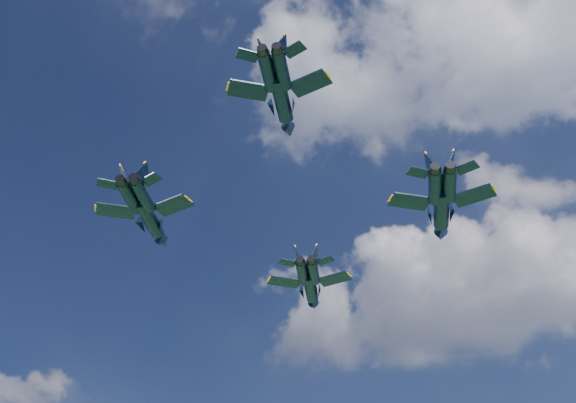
# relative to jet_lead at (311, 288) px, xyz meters

# --- Properties ---
(jet_lead) EXTENTS (11.83, 16.26, 3.84)m
(jet_lead) POSITION_rel_jet_lead_xyz_m (0.00, 0.00, 0.00)
(jet_lead) COLOR black
(jet_left) EXTENTS (12.93, 17.55, 4.13)m
(jet_left) POSITION_rel_jet_lead_xyz_m (-13.11, -23.01, 2.18)
(jet_left) COLOR black
(jet_right) EXTENTS (12.93, 17.56, 4.14)m
(jet_right) POSITION_rel_jet_lead_xyz_m (23.06, -10.54, 0.36)
(jet_right) COLOR black
(jet_slot) EXTENTS (10.51, 14.28, 3.36)m
(jet_slot) POSITION_rel_jet_lead_xyz_m (13.85, -37.67, -0.12)
(jet_slot) COLOR black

